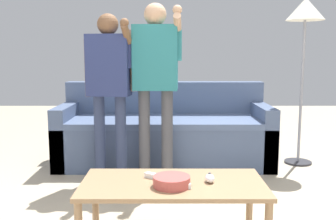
% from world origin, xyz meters
% --- Properties ---
extents(couch, '(2.18, 0.84, 0.84)m').
position_xyz_m(couch, '(-0.08, 1.54, 0.30)').
color(couch, '#475675').
rests_on(couch, ground).
extents(coffee_table, '(1.09, 0.54, 0.39)m').
position_xyz_m(coffee_table, '(-0.01, -0.25, 0.35)').
color(coffee_table, '#997551').
rests_on(coffee_table, ground).
extents(snack_bowl, '(0.22, 0.22, 0.06)m').
position_xyz_m(snack_bowl, '(-0.02, -0.32, 0.42)').
color(snack_bowl, '#B24C47').
rests_on(snack_bowl, coffee_table).
extents(game_remote_nunchuk, '(0.06, 0.09, 0.05)m').
position_xyz_m(game_remote_nunchuk, '(0.21, -0.25, 0.41)').
color(game_remote_nunchuk, white).
rests_on(game_remote_nunchuk, coffee_table).
extents(floor_lamp, '(0.38, 0.38, 1.70)m').
position_xyz_m(floor_lamp, '(1.34, 1.49, 1.50)').
color(floor_lamp, '#2D2D33').
rests_on(floor_lamp, ground).
extents(player_center, '(0.47, 0.33, 1.59)m').
position_xyz_m(player_center, '(-0.15, 0.96, 1.00)').
color(player_center, '#47474C').
rests_on(player_center, ground).
extents(player_left, '(0.44, 0.34, 1.49)m').
position_xyz_m(player_left, '(-0.56, 0.93, 0.94)').
color(player_left, '#2D3856').
rests_on(player_left, ground).
extents(game_remote_wand_near, '(0.16, 0.12, 0.03)m').
position_xyz_m(game_remote_wand_near, '(-0.11, -0.19, 0.41)').
color(game_remote_wand_near, white).
rests_on(game_remote_wand_near, coffee_table).
extents(game_remote_wand_far, '(0.06, 0.15, 0.03)m').
position_xyz_m(game_remote_wand_far, '(0.06, -0.30, 0.41)').
color(game_remote_wand_far, white).
rests_on(game_remote_wand_far, coffee_table).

